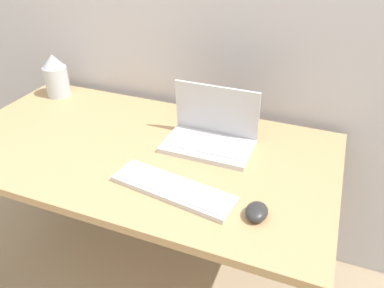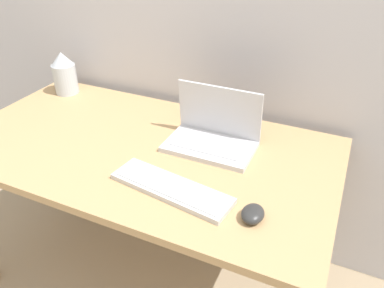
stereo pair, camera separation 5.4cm
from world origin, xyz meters
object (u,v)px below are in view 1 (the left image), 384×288
at_px(vase, 56,76).
at_px(keyboard, 173,189).
at_px(laptop, 211,133).
at_px(mouse, 257,212).

bearing_deg(vase, keyboard, -29.83).
distance_m(keyboard, vase, 0.96).
xyz_separation_m(keyboard, vase, (-0.83, 0.47, 0.09)).
bearing_deg(keyboard, laptop, 86.47).
relative_size(laptop, vase, 1.63).
distance_m(laptop, keyboard, 0.32).
bearing_deg(keyboard, mouse, -3.60).
distance_m(laptop, mouse, 0.42).
height_order(keyboard, mouse, mouse).
relative_size(laptop, mouse, 3.87).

